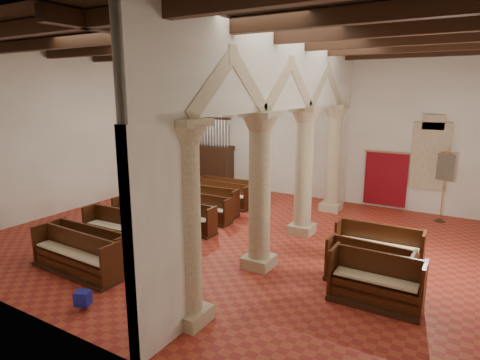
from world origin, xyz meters
name	(u,v)px	position (x,y,z in m)	size (l,w,h in m)	color
floor	(231,237)	(0.00, 0.00, 0.00)	(14.00, 14.00, 0.00)	#9D3722
ceiling	(230,39)	(0.00, 0.00, 6.00)	(14.00, 14.00, 0.00)	black
wall_back	(304,128)	(0.00, 6.00, 3.00)	(14.00, 0.02, 6.00)	white
wall_front	(52,181)	(0.00, -6.00, 3.00)	(14.00, 0.02, 6.00)	white
wall_left	(78,132)	(-7.00, 0.00, 3.00)	(0.02, 12.00, 6.00)	white
ceiling_beams	(230,46)	(0.00, 0.00, 5.82)	(13.80, 11.80, 0.30)	#311C0F
arcade	(285,128)	(1.80, 0.00, 3.56)	(0.90, 11.90, 6.00)	beige
window_back	(430,156)	(5.00, 5.98, 2.20)	(1.00, 0.03, 2.20)	#316F57
pipe_organ	(212,158)	(-4.50, 5.50, 1.37)	(2.10, 0.85, 4.40)	#311C0F
lectern	(258,182)	(-1.95, 5.49, 0.50)	(0.56, 0.58, 1.20)	#3D2013
dossal_curtain	(386,179)	(3.50, 5.92, 1.17)	(1.80, 0.07, 2.17)	maroon
processional_banner	(442,199)	(5.59, 5.13, 0.83)	(0.56, 0.72, 2.63)	#311C0F
hymnal_box_a	(83,298)	(-0.43, -5.28, 0.25)	(0.31, 0.25, 0.31)	navy
hymnal_box_b	(138,258)	(-0.94, -3.13, 0.26)	(0.31, 0.25, 0.31)	#162198
hymnal_box_c	(188,220)	(-1.74, 0.04, 0.27)	(0.34, 0.27, 0.34)	navy
tube_heater_a	(67,263)	(-2.49, -4.16, 0.16)	(0.10, 0.10, 0.96)	white
tube_heater_b	(95,258)	(-2.08, -3.58, 0.16)	(0.11, 0.11, 1.15)	white
nave_pew_0	(75,260)	(-2.04, -4.22, 0.35)	(2.83, 0.80, 1.06)	#311C0F
nave_pew_1	(89,251)	(-2.30, -3.59, 0.33)	(2.74, 0.68, 0.99)	#311C0F
nave_pew_2	(130,237)	(-2.06, -2.33, 0.37)	(3.28, 0.85, 1.11)	#311C0F
nave_pew_3	(152,225)	(-2.21, -1.23, 0.36)	(3.14, 0.92, 1.10)	#311C0F
nave_pew_4	(177,220)	(-1.98, -0.28, 0.32)	(2.97, 0.68, 0.96)	#311C0F
nave_pew_5	(196,211)	(-2.03, 0.86, 0.31)	(2.79, 0.68, 0.95)	#311C0F
nave_pew_6	(206,205)	(-2.14, 1.62, 0.35)	(2.65, 0.87, 1.05)	#311C0F
nave_pew_7	(217,197)	(-2.42, 2.84, 0.32)	(3.00, 0.76, 0.97)	#311C0F
nave_pew_8	(228,194)	(-2.33, 3.55, 0.32)	(2.65, 0.79, 0.97)	#311C0F
aisle_pew_0	(375,288)	(4.87, -1.91, 0.39)	(1.95, 0.77, 1.15)	#311C0F
aisle_pew_1	(368,272)	(4.53, -1.10, 0.35)	(2.02, 0.80, 1.04)	#311C0F
aisle_pew_2	(378,252)	(4.47, 0.24, 0.37)	(2.25, 0.79, 1.09)	#311C0F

